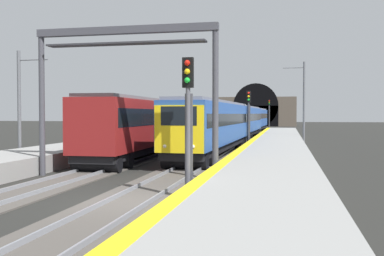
{
  "coord_description": "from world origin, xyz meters",
  "views": [
    {
      "loc": [
        -14.31,
        -5.16,
        3.04
      ],
      "look_at": [
        14.55,
        0.96,
        2.11
      ],
      "focal_mm": 41.81,
      "sensor_mm": 36.0,
      "label": 1
    }
  ],
  "objects": [
    {
      "name": "track_main_line",
      "position": [
        0.0,
        0.0,
        0.04
      ],
      "size": [
        160.0,
        3.15,
        0.21
      ],
      "color": "#4C4742",
      "rests_on": "ground_plane"
    },
    {
      "name": "overhead_signal_gantry",
      "position": [
        5.7,
        2.33,
        5.43
      ],
      "size": [
        0.7,
        8.94,
        7.16
      ],
      "color": "#3F3F47",
      "rests_on": "ground_plane"
    },
    {
      "name": "catenary_mast_far",
      "position": [
        32.89,
        -6.85,
        4.31
      ],
      "size": [
        0.22,
        2.25,
        8.39
      ],
      "color": "#595B60",
      "rests_on": "ground_plane"
    },
    {
      "name": "catenary_mast_near",
      "position": [
        11.27,
        11.51,
        3.64
      ],
      "size": [
        0.22,
        2.14,
        7.06
      ],
      "color": "#595B60",
      "rests_on": "ground_plane"
    },
    {
      "name": "track_adjacent_line",
      "position": [
        0.0,
        4.66,
        0.04
      ],
      "size": [
        160.0,
        2.79,
        0.21
      ],
      "color": "#4C4742",
      "rests_on": "ground_plane"
    },
    {
      "name": "train_main_approaching",
      "position": [
        38.88,
        0.0,
        2.26
      ],
      "size": [
        61.94,
        3.25,
        3.96
      ],
      "rotation": [
        0.0,
        0.0,
        3.12
      ],
      "color": "#264C99",
      "rests_on": "ground_plane"
    },
    {
      "name": "tunnel_portal",
      "position": [
        97.5,
        2.33,
        3.67
      ],
      "size": [
        2.51,
        19.63,
        10.99
      ],
      "color": "#51473D",
      "rests_on": "ground_plane"
    },
    {
      "name": "platform_right",
      "position": [
        0.0,
        -4.34,
        0.46
      ],
      "size": [
        112.0,
        4.29,
        0.91
      ],
      "primitive_type": "cube",
      "color": "gray",
      "rests_on": "ground_plane"
    },
    {
      "name": "railway_signal_mid",
      "position": [
        26.32,
        -1.78,
        3.11
      ],
      "size": [
        0.39,
        0.38,
        5.13
      ],
      "rotation": [
        0.0,
        0.0,
        3.14
      ],
      "color": "#38383D",
      "rests_on": "ground_plane"
    },
    {
      "name": "railway_signal_far",
      "position": [
        74.48,
        -1.78,
        3.5
      ],
      "size": [
        0.39,
        0.38,
        5.83
      ],
      "rotation": [
        0.0,
        0.0,
        3.14
      ],
      "color": "#38383D",
      "rests_on": "ground_plane"
    },
    {
      "name": "platform_right_edge_strip",
      "position": [
        0.0,
        -2.45,
        0.92
      ],
      "size": [
        112.0,
        0.5,
        0.01
      ],
      "primitive_type": "cube",
      "color": "yellow",
      "rests_on": "platform_right"
    },
    {
      "name": "railway_signal_near",
      "position": [
        0.95,
        -1.78,
        3.04
      ],
      "size": [
        0.39,
        0.38,
        5.01
      ],
      "rotation": [
        0.0,
        0.0,
        3.14
      ],
      "color": "#4C4C54",
      "rests_on": "ground_plane"
    },
    {
      "name": "ground_plane",
      "position": [
        0.0,
        0.0,
        0.0
      ],
      "size": [
        320.0,
        320.0,
        0.0
      ],
      "primitive_type": "plane",
      "color": "black"
    },
    {
      "name": "train_adjacent_platform",
      "position": [
        26.52,
        4.66,
        2.36
      ],
      "size": [
        40.6,
        3.18,
        5.0
      ],
      "rotation": [
        0.0,
        0.0,
        0.02
      ],
      "color": "maroon",
      "rests_on": "ground_plane"
    }
  ]
}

